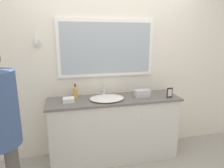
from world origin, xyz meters
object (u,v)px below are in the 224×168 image
at_px(sink_basin, 107,98).
at_px(appliance_box, 142,93).
at_px(soap_bottle, 75,92).
at_px(picture_frame, 170,93).

relative_size(sink_basin, appliance_box, 2.18).
bearing_deg(soap_bottle, picture_frame, -13.05).
height_order(soap_bottle, picture_frame, soap_bottle).
xyz_separation_m(sink_basin, picture_frame, (0.85, -0.12, 0.05)).
bearing_deg(appliance_box, soap_bottle, 168.75).
xyz_separation_m(soap_bottle, picture_frame, (1.25, -0.29, -0.01)).
bearing_deg(appliance_box, picture_frame, -17.49).
xyz_separation_m(appliance_box, picture_frame, (0.35, -0.11, 0.02)).
distance_m(soap_bottle, picture_frame, 1.28).
relative_size(soap_bottle, picture_frame, 1.41).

